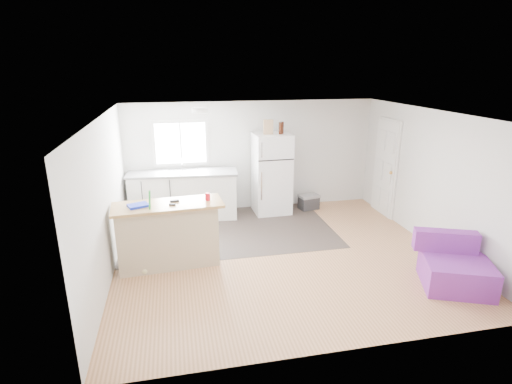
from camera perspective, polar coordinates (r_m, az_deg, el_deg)
The scene contains 19 objects.
room at distance 6.55m, azimuth 3.75°, elevation 0.51°, with size 5.51×5.01×2.41m.
vinyl_zone at distance 7.97m, azimuth -3.87°, elevation -5.44°, with size 4.05×2.50×0.00m, color #332A26.
window at distance 8.65m, azimuth -10.70°, elevation 6.88°, with size 1.18×0.06×0.98m.
interior_door at distance 9.02m, azimuth 17.99°, elevation 3.27°, with size 0.11×0.92×2.10m.
ceiling_fixture at distance 7.28m, azimuth -7.98°, elevation 11.47°, with size 0.30×0.30×0.07m, color white.
kitchen_cabinets at distance 8.58m, azimuth -10.27°, elevation -0.34°, with size 2.31×0.90×1.30m.
peninsula at distance 6.60m, azimuth -12.45°, elevation -5.92°, with size 1.75×0.78×1.05m.
refrigerator at distance 8.69m, azimuth 2.24°, elevation 2.64°, with size 0.79×0.75×1.75m.
cooler at distance 9.13m, azimuth 7.54°, elevation -1.38°, with size 0.49×0.38×0.33m.
purple_seat at distance 6.66m, azimuth 26.47°, elevation -9.70°, with size 1.17×1.16×0.75m.
cleaner_jug at distance 6.71m, azimuth -9.16°, elevation -9.12°, with size 0.15×0.12×0.29m.
mop at distance 6.56m, azimuth -15.43°, elevation -9.24°, with size 0.27×0.38×1.38m.
red_cup at distance 6.46m, azimuth -6.92°, elevation -0.65°, with size 0.08×0.08×0.12m, color red.
blue_tray at distance 6.40m, azimuth -16.48°, elevation -1.85°, with size 0.30×0.22×0.04m, color #1629D1.
tool_a at distance 6.48m, azimuth -11.56°, elevation -1.25°, with size 0.14×0.05×0.03m, color black.
tool_b at distance 6.33m, azimuth -11.86°, elevation -1.75°, with size 0.10×0.04×0.03m, color black.
cardboard_box at distance 8.42m, azimuth 1.76°, elevation 9.27°, with size 0.20×0.10×0.30m, color #A1815C.
bottle_left at distance 8.45m, azimuth 3.50°, elevation 9.09°, with size 0.07×0.07×0.25m, color #3B170A.
bottle_right at distance 8.51m, azimuth 3.74°, elevation 9.16°, with size 0.07×0.07×0.25m, color #3B170A.
Camera 1 is at (-1.69, -6.02, 3.13)m, focal length 28.00 mm.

